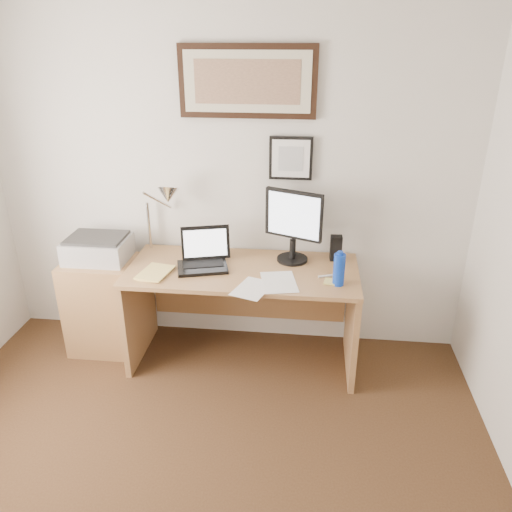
# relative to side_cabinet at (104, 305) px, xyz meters

# --- Properties ---
(wall_back) EXTENTS (3.50, 0.02, 2.50)m
(wall_back) POSITION_rel_side_cabinet_xyz_m (0.92, 0.32, 0.89)
(wall_back) COLOR silver
(wall_back) RESTS_ON ground
(side_cabinet) EXTENTS (0.50, 0.40, 0.73)m
(side_cabinet) POSITION_rel_side_cabinet_xyz_m (0.00, 0.00, 0.00)
(side_cabinet) COLOR olive
(side_cabinet) RESTS_ON floor
(water_bottle) EXTENTS (0.07, 0.07, 0.21)m
(water_bottle) POSITION_rel_side_cabinet_xyz_m (1.72, -0.22, 0.49)
(water_bottle) COLOR #0E38B9
(water_bottle) RESTS_ON desk
(bottle_cap) EXTENTS (0.04, 0.04, 0.02)m
(bottle_cap) POSITION_rel_side_cabinet_xyz_m (1.72, -0.22, 0.61)
(bottle_cap) COLOR #0E38B9
(bottle_cap) RESTS_ON water_bottle
(speaker) EXTENTS (0.08, 0.07, 0.18)m
(speaker) POSITION_rel_side_cabinet_xyz_m (1.71, 0.17, 0.48)
(speaker) COLOR black
(speaker) RESTS_ON desk
(paper_sheet_a) EXTENTS (0.28, 0.33, 0.00)m
(paper_sheet_a) POSITION_rel_side_cabinet_xyz_m (1.17, -0.33, 0.39)
(paper_sheet_a) COLOR white
(paper_sheet_a) RESTS_ON desk
(paper_sheet_b) EXTENTS (0.28, 0.35, 0.00)m
(paper_sheet_b) POSITION_rel_side_cabinet_xyz_m (1.34, -0.23, 0.39)
(paper_sheet_b) COLOR white
(paper_sheet_b) RESTS_ON desk
(sticky_pad) EXTENTS (0.10, 0.10, 0.01)m
(sticky_pad) POSITION_rel_side_cabinet_xyz_m (1.68, -0.20, 0.39)
(sticky_pad) COLOR #E1D26A
(sticky_pad) RESTS_ON desk
(marker_pen) EXTENTS (0.14, 0.06, 0.02)m
(marker_pen) POSITION_rel_side_cabinet_xyz_m (1.66, -0.11, 0.39)
(marker_pen) COLOR silver
(marker_pen) RESTS_ON desk
(book) EXTENTS (0.23, 0.29, 0.02)m
(book) POSITION_rel_side_cabinet_xyz_m (0.40, -0.18, 0.39)
(book) COLOR #EDD26F
(book) RESTS_ON desk
(desk) EXTENTS (1.60, 0.70, 0.75)m
(desk) POSITION_rel_side_cabinet_xyz_m (1.07, 0.04, 0.15)
(desk) COLOR olive
(desk) RESTS_ON floor
(laptop) EXTENTS (0.39, 0.38, 0.26)m
(laptop) POSITION_rel_side_cabinet_xyz_m (0.80, -0.03, 0.44)
(laptop) COLOR black
(laptop) RESTS_ON desk
(lcd_monitor) EXTENTS (0.40, 0.22, 0.52)m
(lcd_monitor) POSITION_rel_side_cabinet_xyz_m (1.41, 0.12, 0.68)
(lcd_monitor) COLOR black
(lcd_monitor) RESTS_ON desk
(printer) EXTENTS (0.44, 0.34, 0.18)m
(printer) POSITION_rel_side_cabinet_xyz_m (0.00, 0.03, 0.45)
(printer) COLOR #A4A4A6
(printer) RESTS_ON side_cabinet
(desk_lamp) EXTENTS (0.29, 0.27, 0.53)m
(desk_lamp) POSITION_rel_side_cabinet_xyz_m (0.51, 0.13, 0.82)
(desk_lamp) COLOR silver
(desk_lamp) RESTS_ON desk
(picture_large) EXTENTS (0.92, 0.04, 0.47)m
(picture_large) POSITION_rel_side_cabinet_xyz_m (1.07, 0.29, 1.59)
(picture_large) COLOR black
(picture_large) RESTS_ON wall_back
(picture_small) EXTENTS (0.30, 0.03, 0.30)m
(picture_small) POSITION_rel_side_cabinet_xyz_m (1.37, 0.29, 1.09)
(picture_small) COLOR black
(picture_small) RESTS_ON wall_back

